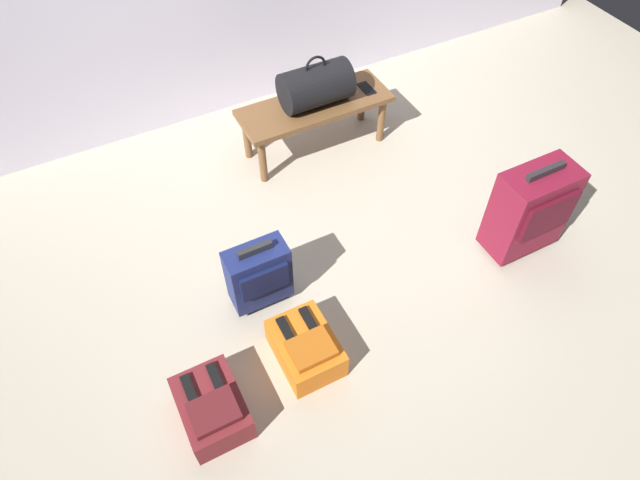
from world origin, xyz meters
The scene contains 8 objects.
ground_plane centered at (0.00, 0.00, 0.00)m, with size 6.60×6.60×0.00m, color #B2A893.
bench centered at (0.11, 0.85, 0.31)m, with size 1.00×0.36×0.37m.
duffel_bag_black centered at (0.12, 0.85, 0.50)m, with size 0.44×0.26×0.34m.
cell_phone centered at (0.49, 0.83, 0.37)m, with size 0.07×0.14×0.01m.
suitcase_upright_burgundy centered at (0.77, -0.47, 0.32)m, with size 0.42×0.25×0.62m.
suitcase_small_navy centered at (-0.72, -0.14, 0.24)m, with size 0.32×0.19×0.46m.
backpack_orange centered at (-0.66, -0.55, 0.09)m, with size 0.28×0.38×0.21m.
backpack_maroon centered at (-1.18, -0.63, 0.09)m, with size 0.28×0.38×0.21m.
Camera 1 is at (-1.20, -1.77, 2.55)m, focal length 30.98 mm.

